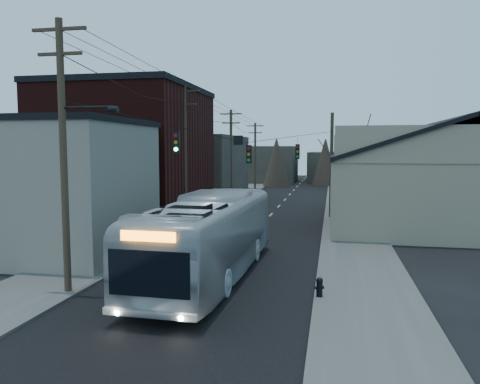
# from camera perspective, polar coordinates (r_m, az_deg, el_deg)

# --- Properties ---
(ground) EXTENTS (160.00, 160.00, 0.00)m
(ground) POSITION_cam_1_polar(r_m,az_deg,el_deg) (15.28, -9.54, -16.53)
(ground) COLOR black
(ground) RESTS_ON ground
(road_surface) EXTENTS (9.00, 110.00, 0.02)m
(road_surface) POSITION_cam_1_polar(r_m,az_deg,el_deg) (43.91, 4.45, -2.07)
(road_surface) COLOR black
(road_surface) RESTS_ON ground
(sidewalk_left) EXTENTS (4.00, 110.00, 0.12)m
(sidewalk_left) POSITION_cam_1_polar(r_m,az_deg,el_deg) (45.12, -3.77, -1.80)
(sidewalk_left) COLOR #474744
(sidewalk_left) RESTS_ON ground
(sidewalk_right) EXTENTS (4.00, 110.00, 0.12)m
(sidewalk_right) POSITION_cam_1_polar(r_m,az_deg,el_deg) (43.62, 12.97, -2.17)
(sidewalk_right) COLOR #474744
(sidewalk_right) RESTS_ON ground
(building_clapboard) EXTENTS (8.00, 8.00, 7.00)m
(building_clapboard) POSITION_cam_1_polar(r_m,az_deg,el_deg) (26.42, -21.09, 0.27)
(building_clapboard) COLOR slate
(building_clapboard) RESTS_ON ground
(building_brick) EXTENTS (10.00, 12.00, 10.00)m
(building_brick) POSITION_cam_1_polar(r_m,az_deg,el_deg) (36.51, -13.25, 4.16)
(building_brick) COLOR black
(building_brick) RESTS_ON ground
(building_left_far) EXTENTS (9.00, 14.00, 7.00)m
(building_left_far) POSITION_cam_1_polar(r_m,az_deg,el_deg) (51.40, -5.30, 2.92)
(building_left_far) COLOR #35312B
(building_left_far) RESTS_ON ground
(warehouse) EXTENTS (16.16, 20.60, 7.73)m
(warehouse) POSITION_cam_1_polar(r_m,az_deg,el_deg) (39.16, 22.82, 0.58)
(warehouse) COLOR gray
(warehouse) RESTS_ON ground
(building_far_left) EXTENTS (10.00, 12.00, 6.00)m
(building_far_left) POSITION_cam_1_polar(r_m,az_deg,el_deg) (79.07, 3.15, 3.42)
(building_far_left) COLOR #35312B
(building_far_left) RESTS_ON ground
(building_far_right) EXTENTS (12.00, 14.00, 5.00)m
(building_far_right) POSITION_cam_1_polar(r_m,az_deg,el_deg) (83.32, 12.53, 3.06)
(building_far_right) COLOR #35312B
(building_far_right) RESTS_ON ground
(bare_tree) EXTENTS (0.40, 0.40, 7.20)m
(bare_tree) POSITION_cam_1_polar(r_m,az_deg,el_deg) (33.33, 13.61, 1.64)
(bare_tree) COLOR black
(bare_tree) RESTS_ON ground
(utility_lines) EXTENTS (11.24, 45.28, 10.50)m
(utility_lines) POSITION_cam_1_polar(r_m,az_deg,el_deg) (38.28, -1.18, 4.28)
(utility_lines) COLOR #382B1E
(utility_lines) RESTS_ON ground
(bus) EXTENTS (3.45, 13.16, 3.64)m
(bus) POSITION_cam_1_polar(r_m,az_deg,el_deg) (20.58, -3.73, -5.45)
(bus) COLOR #ADB3B9
(bus) RESTS_ON ground
(parked_car) EXTENTS (1.38, 3.80, 1.25)m
(parked_car) POSITION_cam_1_polar(r_m,az_deg,el_deg) (50.88, 0.97, -0.34)
(parked_car) COLOR #9A9DA1
(parked_car) RESTS_ON ground
(fire_hydrant) EXTENTS (0.36, 0.25, 0.74)m
(fire_hydrant) POSITION_cam_1_polar(r_m,az_deg,el_deg) (18.15, 9.67, -11.25)
(fire_hydrant) COLOR black
(fire_hydrant) RESTS_ON sidewalk_right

